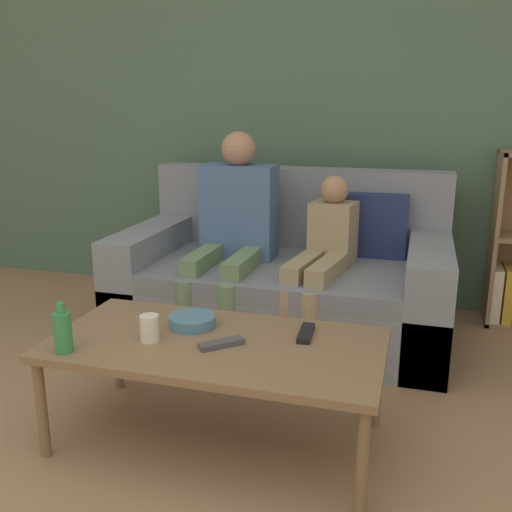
{
  "coord_description": "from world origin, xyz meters",
  "views": [
    {
      "loc": [
        0.85,
        -0.77,
        1.28
      ],
      "look_at": [
        0.14,
        1.64,
        0.6
      ],
      "focal_mm": 40.0,
      "sensor_mm": 36.0,
      "label": 1
    }
  ],
  "objects_px": {
    "cup_near": "(150,328)",
    "snack_bowl": "(192,321)",
    "tv_remote_1": "(306,333)",
    "person_adult": "(234,221)",
    "tv_remote_0": "(222,344)",
    "coffee_table": "(216,350)",
    "couch": "(286,282)",
    "person_child": "(323,254)",
    "bottle": "(63,331)"
  },
  "relations": [
    {
      "from": "cup_near",
      "to": "snack_bowl",
      "type": "distance_m",
      "value": 0.2
    },
    {
      "from": "tv_remote_1",
      "to": "person_adult",
      "type": "bearing_deg",
      "value": 119.33
    },
    {
      "from": "tv_remote_0",
      "to": "tv_remote_1",
      "type": "height_order",
      "value": "same"
    },
    {
      "from": "coffee_table",
      "to": "cup_near",
      "type": "height_order",
      "value": "cup_near"
    },
    {
      "from": "tv_remote_1",
      "to": "couch",
      "type": "bearing_deg",
      "value": 104.15
    },
    {
      "from": "couch",
      "to": "person_adult",
      "type": "xyz_separation_m",
      "value": [
        -0.28,
        -0.1,
        0.36
      ]
    },
    {
      "from": "cup_near",
      "to": "snack_bowl",
      "type": "relative_size",
      "value": 0.54
    },
    {
      "from": "cup_near",
      "to": "couch",
      "type": "bearing_deg",
      "value": 79.61
    },
    {
      "from": "coffee_table",
      "to": "tv_remote_0",
      "type": "xyz_separation_m",
      "value": [
        0.04,
        -0.04,
        0.05
      ]
    },
    {
      "from": "cup_near",
      "to": "tv_remote_1",
      "type": "bearing_deg",
      "value": 20.55
    },
    {
      "from": "cup_near",
      "to": "tv_remote_0",
      "type": "height_order",
      "value": "cup_near"
    },
    {
      "from": "coffee_table",
      "to": "cup_near",
      "type": "relative_size",
      "value": 12.49
    },
    {
      "from": "person_child",
      "to": "tv_remote_0",
      "type": "height_order",
      "value": "person_child"
    },
    {
      "from": "bottle",
      "to": "person_adult",
      "type": "bearing_deg",
      "value": 81.32
    },
    {
      "from": "bottle",
      "to": "couch",
      "type": "bearing_deg",
      "value": 71.41
    },
    {
      "from": "couch",
      "to": "tv_remote_1",
      "type": "distance_m",
      "value": 1.1
    },
    {
      "from": "couch",
      "to": "coffee_table",
      "type": "height_order",
      "value": "couch"
    },
    {
      "from": "person_adult",
      "to": "coffee_table",
      "type": "bearing_deg",
      "value": -74.3
    },
    {
      "from": "snack_bowl",
      "to": "bottle",
      "type": "distance_m",
      "value": 0.5
    },
    {
      "from": "bottle",
      "to": "person_child",
      "type": "bearing_deg",
      "value": 60.42
    },
    {
      "from": "person_child",
      "to": "tv_remote_0",
      "type": "relative_size",
      "value": 5.74
    },
    {
      "from": "coffee_table",
      "to": "person_child",
      "type": "distance_m",
      "value": 1.05
    },
    {
      "from": "person_adult",
      "to": "person_child",
      "type": "relative_size",
      "value": 1.25
    },
    {
      "from": "tv_remote_0",
      "to": "bottle",
      "type": "relative_size",
      "value": 0.85
    },
    {
      "from": "couch",
      "to": "snack_bowl",
      "type": "height_order",
      "value": "couch"
    },
    {
      "from": "couch",
      "to": "bottle",
      "type": "relative_size",
      "value": 9.65
    },
    {
      "from": "snack_bowl",
      "to": "cup_near",
      "type": "bearing_deg",
      "value": -119.4
    },
    {
      "from": "tv_remote_1",
      "to": "snack_bowl",
      "type": "bearing_deg",
      "value": -179.02
    },
    {
      "from": "tv_remote_0",
      "to": "tv_remote_1",
      "type": "xyz_separation_m",
      "value": [
        0.28,
        0.18,
        0.0
      ]
    },
    {
      "from": "tv_remote_0",
      "to": "tv_remote_1",
      "type": "bearing_deg",
      "value": 80.64
    },
    {
      "from": "couch",
      "to": "bottle",
      "type": "distance_m",
      "value": 1.51
    },
    {
      "from": "coffee_table",
      "to": "tv_remote_1",
      "type": "height_order",
      "value": "tv_remote_1"
    },
    {
      "from": "tv_remote_1",
      "to": "snack_bowl",
      "type": "xyz_separation_m",
      "value": [
        -0.45,
        -0.03,
        0.01
      ]
    },
    {
      "from": "person_adult",
      "to": "tv_remote_1",
      "type": "height_order",
      "value": "person_adult"
    },
    {
      "from": "coffee_table",
      "to": "cup_near",
      "type": "distance_m",
      "value": 0.26
    },
    {
      "from": "coffee_table",
      "to": "person_child",
      "type": "bearing_deg",
      "value": 77.51
    },
    {
      "from": "person_adult",
      "to": "person_child",
      "type": "xyz_separation_m",
      "value": [
        0.51,
        -0.07,
        -0.13
      ]
    },
    {
      "from": "coffee_table",
      "to": "tv_remote_1",
      "type": "xyz_separation_m",
      "value": [
        0.31,
        0.14,
        0.05
      ]
    },
    {
      "from": "tv_remote_0",
      "to": "snack_bowl",
      "type": "xyz_separation_m",
      "value": [
        -0.18,
        0.15,
        0.01
      ]
    },
    {
      "from": "coffee_table",
      "to": "tv_remote_0",
      "type": "bearing_deg",
      "value": -46.39
    },
    {
      "from": "person_child",
      "to": "person_adult",
      "type": "bearing_deg",
      "value": -178.82
    },
    {
      "from": "bottle",
      "to": "tv_remote_1",
      "type": "bearing_deg",
      "value": 25.45
    },
    {
      "from": "coffee_table",
      "to": "person_child",
      "type": "relative_size",
      "value": 1.38
    },
    {
      "from": "person_child",
      "to": "cup_near",
      "type": "height_order",
      "value": "person_child"
    },
    {
      "from": "snack_bowl",
      "to": "tv_remote_1",
      "type": "bearing_deg",
      "value": 4.09
    },
    {
      "from": "couch",
      "to": "person_adult",
      "type": "distance_m",
      "value": 0.46
    },
    {
      "from": "person_adult",
      "to": "person_child",
      "type": "height_order",
      "value": "person_adult"
    },
    {
      "from": "couch",
      "to": "coffee_table",
      "type": "xyz_separation_m",
      "value": [
        0.01,
        -1.18,
        0.1
      ]
    },
    {
      "from": "couch",
      "to": "tv_remote_0",
      "type": "height_order",
      "value": "couch"
    },
    {
      "from": "couch",
      "to": "tv_remote_1",
      "type": "relative_size",
      "value": 10.37
    }
  ]
}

